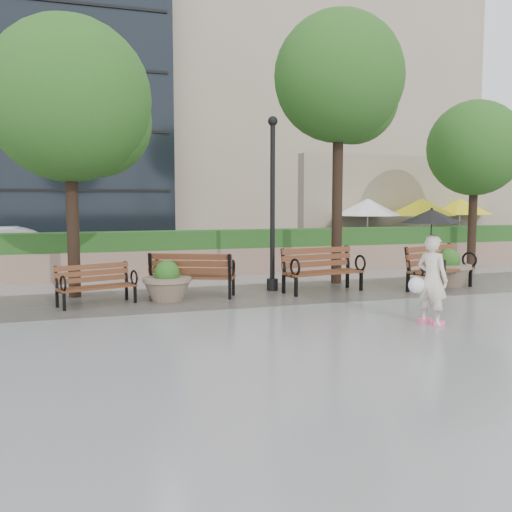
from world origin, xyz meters
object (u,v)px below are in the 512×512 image
object	(u,v)px
bench_2	(193,284)
lamppost	(272,215)
bench_4	(440,277)
pedestrian	(431,255)
bench_3	(323,279)
planter_left	(167,285)
bench_1	(97,294)
planter_right	(448,272)
car_right	(19,249)

from	to	relation	value
bench_2	lamppost	distance (m)	2.65
bench_4	pedestrian	bearing A→B (deg)	-150.81
bench_3	planter_left	distance (m)	3.84
bench_1	planter_right	xyz separation A→B (m)	(8.90, 0.01, 0.13)
bench_1	bench_4	world-z (taller)	bench_4
bench_3	pedestrian	bearing A→B (deg)	-95.04
bench_4	lamppost	xyz separation A→B (m)	(-4.10, 1.15, 1.57)
bench_1	planter_left	bearing A→B (deg)	-14.99
bench_1	bench_3	size ratio (longest dim) A/B	0.82
planter_left	bench_4	bearing A→B (deg)	-4.10
bench_2	planter_right	distance (m)	6.74
bench_2	lamppost	size ratio (longest dim) A/B	0.48
lamppost	car_right	distance (m)	9.20
planter_left	lamppost	size ratio (longest dim) A/B	0.26
lamppost	pedestrian	distance (m)	4.80
lamppost	pedestrian	bearing A→B (deg)	-72.40
bench_3	lamppost	xyz separation A→B (m)	(-1.10, 0.61, 1.58)
bench_2	planter_right	bearing A→B (deg)	-159.10
lamppost	pedestrian	world-z (taller)	lamppost
lamppost	planter_left	bearing A→B (deg)	-166.53
planter_right	pedestrian	bearing A→B (deg)	-130.07
bench_2	car_right	distance (m)	8.08
bench_1	planter_left	world-z (taller)	planter_left
planter_right	planter_left	bearing A→B (deg)	179.33
bench_2	planter_left	size ratio (longest dim) A/B	1.89
planter_left	pedestrian	world-z (taller)	pedestrian
bench_1	planter_left	distance (m)	1.54
bench_4	lamppost	size ratio (longest dim) A/B	0.51
bench_1	pedestrian	bearing A→B (deg)	-52.12
bench_1	bench_2	world-z (taller)	bench_2
bench_2	bench_4	distance (m)	6.24
bench_3	lamppost	bearing A→B (deg)	141.11
bench_3	pedestrian	size ratio (longest dim) A/B	1.01
bench_2	bench_3	world-z (taller)	bench_3
bench_4	bench_2	bearing A→B (deg)	149.68
bench_1	pedestrian	size ratio (longest dim) A/B	0.83
bench_3	planter_right	distance (m)	3.53
pedestrian	planter_right	bearing A→B (deg)	-63.79
bench_4	lamppost	world-z (taller)	lamppost
bench_2	pedestrian	xyz separation A→B (m)	(3.53, -4.22, 0.96)
car_right	pedestrian	size ratio (longest dim) A/B	2.03
planter_left	bench_3	bearing A→B (deg)	0.72
car_right	planter_left	bearing A→B (deg)	-152.36
planter_left	planter_right	xyz separation A→B (m)	(7.37, -0.09, 0.03)
bench_4	planter_left	world-z (taller)	bench_4
bench_4	planter_left	xyz separation A→B (m)	(-6.84, 0.49, 0.03)
planter_right	bench_2	bearing A→B (deg)	176.40
planter_left	bench_1	bearing A→B (deg)	-176.38
bench_4	bench_3	bearing A→B (deg)	147.10
bench_3	lamppost	size ratio (longest dim) A/B	0.49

